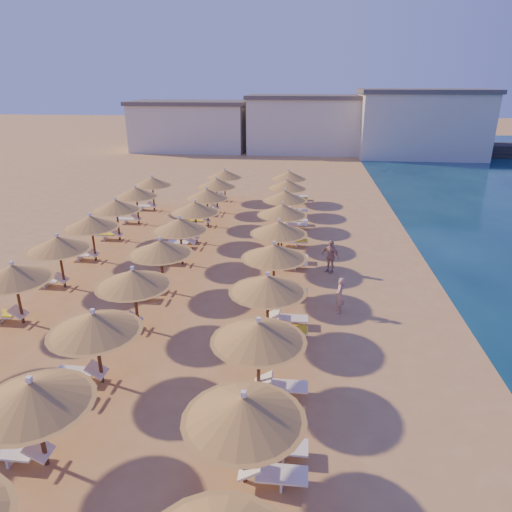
# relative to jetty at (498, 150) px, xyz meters

# --- Properties ---
(ground) EXTENTS (220.00, 220.00, 0.00)m
(ground) POSITION_rel_jetty_xyz_m (-27.79, -45.83, -0.75)
(ground) COLOR tan
(ground) RESTS_ON ground
(jetty) EXTENTS (30.14, 5.26, 1.50)m
(jetty) POSITION_rel_jetty_xyz_m (0.00, 0.00, 0.00)
(jetty) COLOR black
(jetty) RESTS_ON ground
(hotel_blocks) EXTENTS (45.55, 11.32, 8.10)m
(hotel_blocks) POSITION_rel_jetty_xyz_m (-23.93, 0.08, 2.95)
(hotel_blocks) COLOR beige
(hotel_blocks) RESTS_ON ground
(parasol_row_east) EXTENTS (2.92, 36.95, 2.66)m
(parasol_row_east) POSITION_rel_jetty_xyz_m (-25.68, -43.47, 1.40)
(parasol_row_east) COLOR brown
(parasol_row_east) RESTS_ON ground
(parasol_row_west) EXTENTS (2.92, 36.95, 2.66)m
(parasol_row_west) POSITION_rel_jetty_xyz_m (-30.77, -43.47, 1.40)
(parasol_row_west) COLOR brown
(parasol_row_west) RESTS_ON ground
(parasol_row_inland) EXTENTS (2.92, 26.74, 2.66)m
(parasol_row_inland) POSITION_rel_jetty_xyz_m (-35.57, -41.77, 1.40)
(parasol_row_inland) COLOR brown
(parasol_row_inland) RESTS_ON ground
(loungers) EXTENTS (12.97, 35.52, 0.66)m
(loungers) POSITION_rel_jetty_xyz_m (-29.72, -43.23, -0.41)
(loungers) COLOR white
(loungers) RESTS_ON ground
(beachgoer_a) EXTENTS (0.48, 0.63, 1.58)m
(beachgoer_a) POSITION_rel_jetty_xyz_m (-22.84, -44.66, 0.04)
(beachgoer_a) COLOR tan
(beachgoer_a) RESTS_ON ground
(beachgoer_c) EXTENTS (1.06, 0.92, 1.71)m
(beachgoer_c) POSITION_rel_jetty_xyz_m (-23.03, -40.29, 0.10)
(beachgoer_c) COLOR tan
(beachgoer_c) RESTS_ON ground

